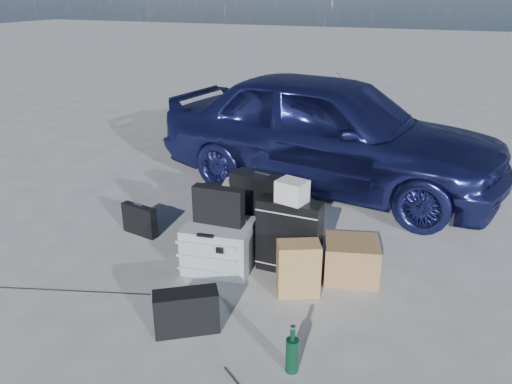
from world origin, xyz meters
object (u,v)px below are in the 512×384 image
Objects in this scene: briefcase at (140,220)px; suitcase_left at (262,214)px; pelican_case at (219,246)px; duffel_bag at (240,207)px; green_bottle at (292,350)px; car at (329,131)px; suitcase_right at (289,236)px; cardboard_box at (351,259)px.

suitcase_left is at bearing 17.53° from briefcase.
pelican_case is 0.76× the size of suitcase_left.
duffel_bag is 2.39× the size of green_bottle.
car is 3.34m from green_bottle.
suitcase_right is at bearing -24.13° from suitcase_left.
briefcase is at bearing -179.53° from cardboard_box.
pelican_case reaches higher than green_bottle.
pelican_case is 0.72× the size of duffel_bag.
car is 10.41× the size of briefcase.
car is at bearing 101.59° from green_bottle.
suitcase_left is 1.61m from green_bottle.
pelican_case is 1.04m from briefcase.
car is 9.21× the size of cardboard_box.
briefcase is (-1.00, 0.25, -0.05)m from pelican_case.
duffel_bag is at bearing 156.11° from cardboard_box.
car is 2.33m from pelican_case.
suitcase_right is 1.24m from green_bottle.
briefcase is 2.35m from green_bottle.
briefcase is at bearing 177.45° from suitcase_right.
suitcase_left reaches higher than suitcase_right.
car is at bearing 96.72° from suitcase_right.
duffel_bag is at bearing 45.03° from briefcase.
car reaches higher than cardboard_box.
pelican_case reaches higher than cardboard_box.
cardboard_box is at bearing -151.21° from car.
pelican_case is at bearing -95.71° from duffel_bag.
car is 5.19× the size of duffel_bag.
suitcase_left is 2.25× the size of green_bottle.
suitcase_left is at bearing 53.04° from pelican_case.
pelican_case is 1.12m from cardboard_box.
suitcase_right is 1.97× the size of green_bottle.
pelican_case is at bearing -107.64° from suitcase_left.
duffel_bag is at bearing 122.96° from green_bottle.
duffel_bag reaches higher than green_bottle.
pelican_case is at bearing -165.96° from cardboard_box.
green_bottle is (0.66, -3.23, -0.53)m from car.
car reaches higher than duffel_bag.
briefcase is 1.26m from suitcase_left.
duffel_bag is (-0.18, 0.83, -0.01)m from pelican_case.
cardboard_box is at bearing 5.32° from pelican_case.
suitcase_left is at bearing 170.39° from cardboard_box.
car is 2.12m from suitcase_right.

